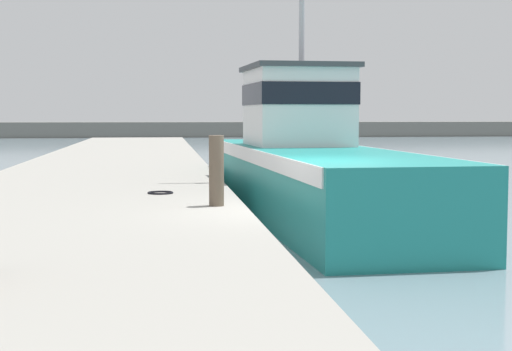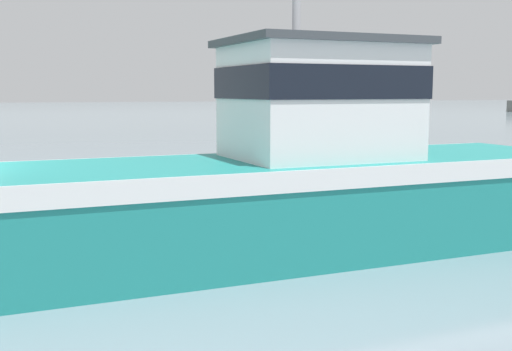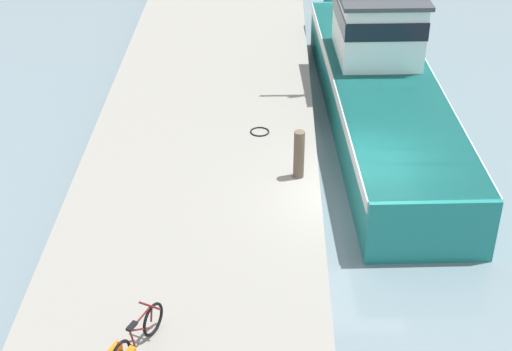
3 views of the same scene
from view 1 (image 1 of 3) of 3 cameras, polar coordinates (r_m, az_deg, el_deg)
ground_plane at (r=13.32m, az=3.50°, el=-5.75°), size 320.00×320.00×0.00m
dock_pier at (r=13.12m, az=-13.51°, el=-4.32°), size 5.95×80.00×0.77m
far_shoreline at (r=86.01m, az=15.18°, el=3.31°), size 180.00×5.00×1.51m
fishing_boat_main at (r=18.63m, az=3.63°, el=0.95°), size 3.57×15.20×8.58m
mooring_post at (r=13.61m, az=-2.90°, el=0.35°), size 0.26×0.26×1.23m
hose_coil at (r=15.85m, az=-6.97°, el=-1.24°), size 0.52×0.52×0.04m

